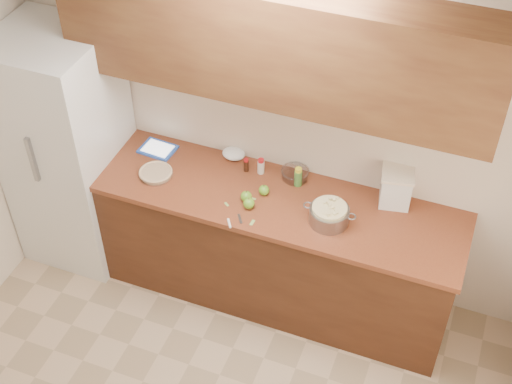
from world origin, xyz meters
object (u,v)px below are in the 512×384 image
at_px(pie, 156,173).
at_px(colander, 329,215).
at_px(flour_canister, 396,187).
at_px(tablet, 158,149).

height_order(pie, colander, colander).
bearing_deg(colander, pie, 179.69).
xyz_separation_m(pie, flour_canister, (1.53, 0.32, 0.11)).
height_order(pie, flour_canister, flour_canister).
bearing_deg(pie, flour_canister, 11.66).
xyz_separation_m(pie, tablet, (-0.11, 0.24, -0.01)).
relative_size(pie, flour_canister, 0.93).
height_order(colander, flour_canister, flour_canister).
bearing_deg(flour_canister, colander, -136.20).
relative_size(colander, tablet, 1.34).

